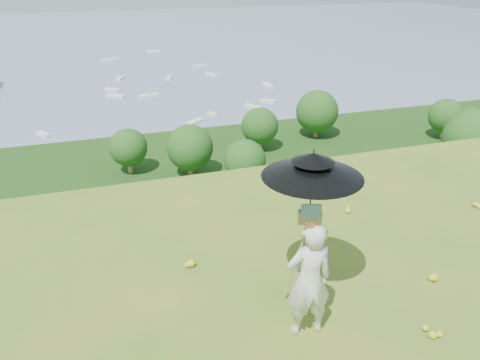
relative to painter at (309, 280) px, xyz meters
name	(u,v)px	position (x,y,z in m)	size (l,w,h in m)	color
forest_slope	(164,322)	(1.69, 33.65, -29.86)	(140.00, 56.00, 22.00)	#1D3A10
shoreline_tier	(130,208)	(1.69, 73.65, -36.86)	(170.00, 28.00, 8.00)	slate
bay_water	(93,51)	(1.69, 238.65, -34.86)	(700.00, 700.00, 0.00)	slate
slope_trees	(153,202)	(1.69, 33.65, -15.86)	(110.00, 50.00, 6.00)	#154414
harbor_town	(126,175)	(1.69, 73.65, -30.36)	(110.00, 22.00, 5.00)	silver
moored_boats	(63,90)	(-10.81, 159.65, -34.51)	(140.00, 140.00, 0.70)	white
wildflowers	(462,356)	(1.69, -1.10, -0.80)	(10.00, 10.50, 0.12)	gold
painter	(309,280)	(0.00, 0.00, 0.00)	(0.62, 0.41, 1.71)	beige
field_easel	(307,254)	(0.24, 0.56, -0.01)	(0.64, 0.64, 1.70)	olive
sun_umbrella	(311,186)	(0.25, 0.59, 1.06)	(1.37, 1.37, 1.05)	black
painter_cap	(313,227)	(0.00, 0.00, 0.81)	(0.21, 0.26, 0.10)	#C86D7A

